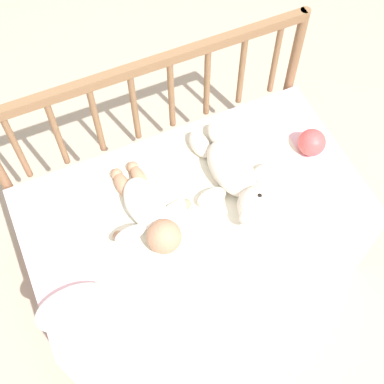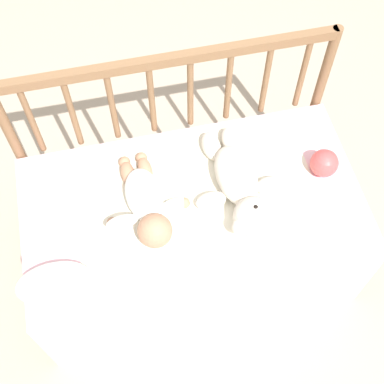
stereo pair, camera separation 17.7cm
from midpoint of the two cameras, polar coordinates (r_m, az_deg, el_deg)
name	(u,v)px [view 1 (the left image)]	position (r m, az deg, el deg)	size (l,w,h in m)	color
ground_plane	(193,255)	(2.20, -2.16, -6.93)	(12.00, 12.00, 0.00)	tan
crib_mattress	(194,232)	(2.00, -2.36, -4.49)	(1.16, 0.64, 0.43)	#EDB7C6
crib_rail	(154,109)	(1.89, -6.80, 8.62)	(1.16, 0.04, 0.79)	brown
blanket	(194,193)	(1.83, -2.57, -0.37)	(0.83, 0.52, 0.01)	silver
teddy_bear	(238,179)	(1.80, 2.14, 1.17)	(0.32, 0.46, 0.14)	silver
baby	(149,211)	(1.76, -7.46, -2.29)	(0.29, 0.39, 0.11)	white
toy_ball	(312,142)	(1.92, 10.11, 5.02)	(0.10, 0.10, 0.10)	#DB4C4C
small_pillow	(73,307)	(1.70, -15.57, -12.04)	(0.23, 0.14, 0.06)	white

